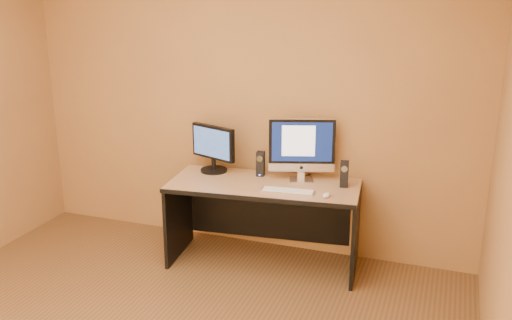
% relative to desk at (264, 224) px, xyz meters
% --- Properties ---
extents(walls, '(4.00, 4.00, 2.60)m').
position_rel_desk_xyz_m(walls, '(-0.30, -1.62, 0.95)').
color(walls, '#A27841').
rests_on(walls, ground).
extents(desk, '(1.59, 0.82, 0.70)m').
position_rel_desk_xyz_m(desk, '(0.00, 0.00, 0.00)').
color(desk, tan).
rests_on(desk, ground).
extents(imac, '(0.58, 0.36, 0.52)m').
position_rel_desk_xyz_m(imac, '(0.26, 0.17, 0.61)').
color(imac, silver).
rests_on(imac, desk).
extents(second_monitor, '(0.51, 0.37, 0.40)m').
position_rel_desk_xyz_m(second_monitor, '(-0.51, 0.16, 0.55)').
color(second_monitor, black).
rests_on(second_monitor, desk).
extents(speaker_left, '(0.07, 0.08, 0.21)m').
position_rel_desk_xyz_m(speaker_left, '(-0.09, 0.18, 0.46)').
color(speaker_left, black).
rests_on(speaker_left, desk).
extents(speaker_right, '(0.07, 0.08, 0.21)m').
position_rel_desk_xyz_m(speaker_right, '(0.62, 0.14, 0.46)').
color(speaker_right, black).
rests_on(speaker_right, desk).
extents(keyboard, '(0.42, 0.15, 0.02)m').
position_rel_desk_xyz_m(keyboard, '(0.24, -0.13, 0.36)').
color(keyboard, silver).
rests_on(keyboard, desk).
extents(mouse, '(0.06, 0.10, 0.03)m').
position_rel_desk_xyz_m(mouse, '(0.54, -0.14, 0.37)').
color(mouse, white).
rests_on(mouse, desk).
extents(cable_a, '(0.08, 0.20, 0.01)m').
position_rel_desk_xyz_m(cable_a, '(0.31, 0.27, 0.36)').
color(cable_a, black).
rests_on(cable_a, desk).
extents(cable_b, '(0.09, 0.15, 0.01)m').
position_rel_desk_xyz_m(cable_b, '(0.26, 0.27, 0.36)').
color(cable_b, black).
rests_on(cable_b, desk).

